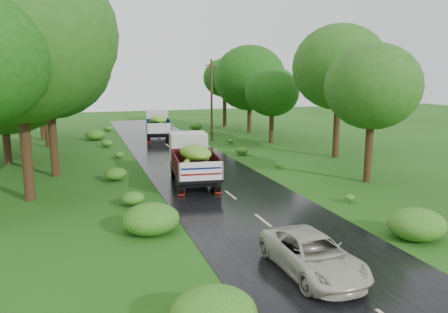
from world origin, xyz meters
name	(u,v)px	position (x,y,z in m)	size (l,w,h in m)	color
ground	(313,260)	(0.00, 0.00, 0.00)	(120.00, 120.00, 0.00)	#1D470F
road	(254,213)	(0.00, 5.00, 0.01)	(6.50, 80.00, 0.02)	black
road_lines	(245,206)	(0.00, 6.00, 0.02)	(0.12, 69.60, 0.00)	#BFB78C
truck_near	(192,157)	(-1.12, 11.11, 1.43)	(2.82, 6.21, 2.52)	black
truck_far	(158,123)	(0.01, 28.41, 1.40)	(2.87, 6.13, 2.48)	black
car	(312,255)	(-0.51, -0.85, 0.59)	(1.90, 4.12, 1.14)	beige
utility_pole	(212,99)	(4.25, 25.24, 3.67)	(1.21, 0.48, 7.13)	#382616
trees_left	(24,57)	(-10.04, 20.47, 6.93)	(7.40, 31.76, 9.52)	black
trees_right	(279,80)	(9.28, 22.19, 5.40)	(5.78, 30.09, 7.96)	black
shrubs	(199,165)	(0.00, 14.00, 0.35)	(11.90, 44.00, 0.70)	#1F5C15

